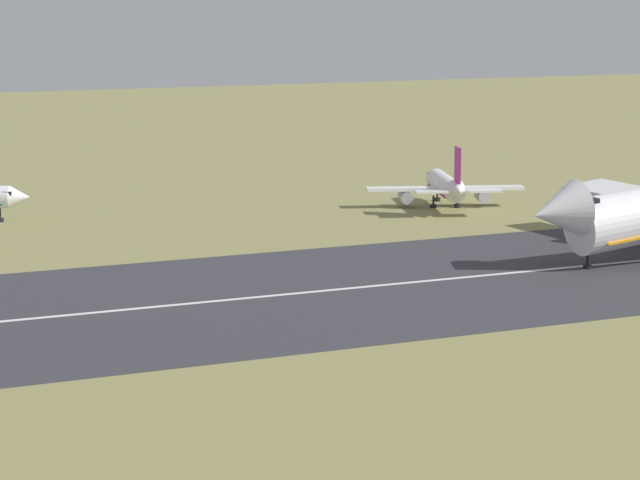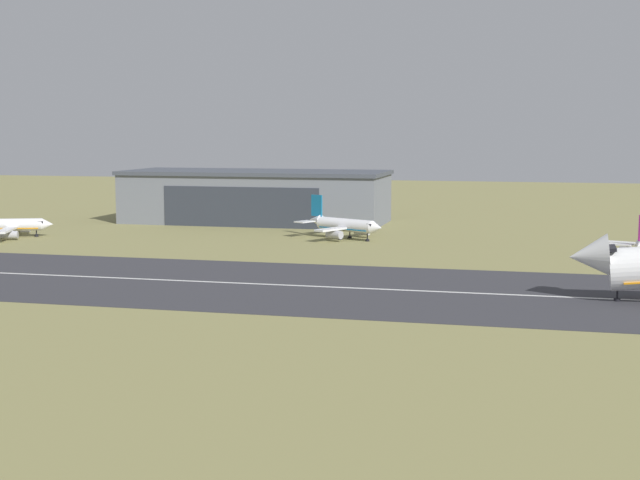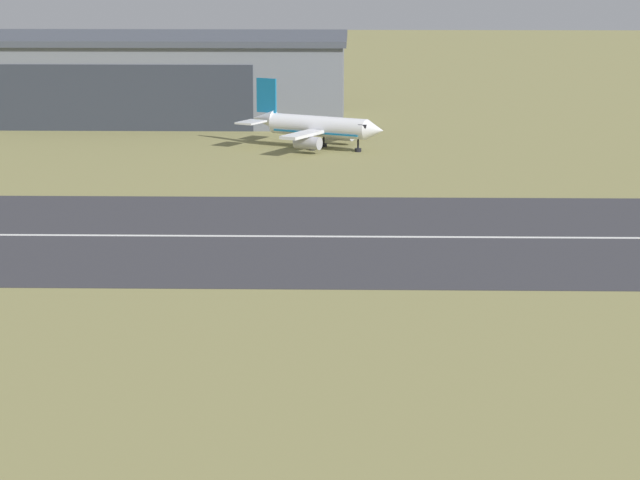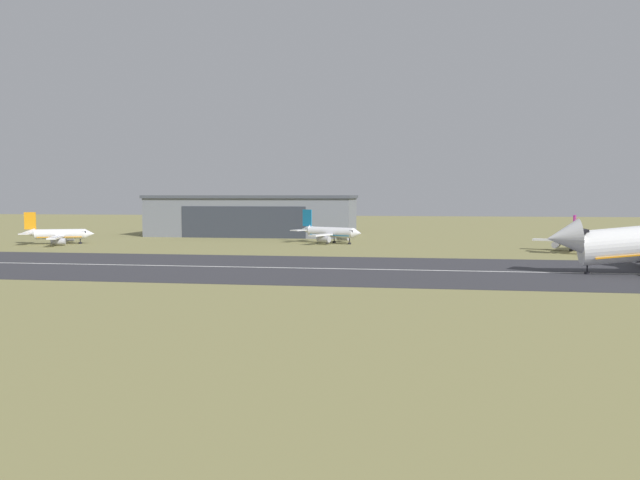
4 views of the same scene
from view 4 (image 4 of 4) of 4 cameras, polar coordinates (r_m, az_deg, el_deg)
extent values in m
cube|color=#333338|center=(112.80, -13.45, -2.32)|extent=(429.36, 40.98, 0.06)
cube|color=silver|center=(112.80, -13.45, -2.30)|extent=(386.42, 0.70, 0.01)
cube|color=slate|center=(194.37, -6.13, 2.12)|extent=(62.04, 23.70, 11.56)
cube|color=#424751|center=(194.25, -6.14, 3.95)|extent=(63.04, 24.70, 0.90)
cube|color=#2D333D|center=(182.94, -7.07, 1.62)|extent=(37.22, 0.12, 9.25)
cone|color=white|center=(105.40, 21.37, 0.23)|extent=(5.61, 5.62, 5.99)
cube|color=black|center=(105.92, 22.83, 0.81)|extent=(1.23, 4.71, 0.55)
cylinder|color=black|center=(106.55, 23.25, -2.10)|extent=(0.24, 0.24, 3.07)
cylinder|color=black|center=(106.70, 23.23, -2.80)|extent=(0.84, 0.84, 0.44)
cylinder|color=white|center=(149.54, 22.58, 0.09)|extent=(7.20, 13.83, 2.51)
cone|color=white|center=(157.52, 22.91, 0.26)|extent=(3.15, 3.00, 2.51)
cone|color=white|center=(141.17, 22.19, 0.06)|extent=(3.18, 3.62, 2.26)
cube|color=black|center=(156.26, 22.87, 0.42)|extent=(2.39, 1.78, 0.44)
cube|color=#991E7A|center=(149.59, 22.57, -0.18)|extent=(6.60, 12.49, 0.20)
cube|color=white|center=(149.32, 24.69, -0.15)|extent=(8.78, 5.13, 0.40)
cylinder|color=#A8A8B2|center=(149.91, 24.43, -0.52)|extent=(2.60, 3.61, 1.56)
cube|color=white|center=(150.57, 20.50, 0.00)|extent=(8.78, 5.13, 0.40)
cylinder|color=#A8A8B2|center=(150.99, 20.77, -0.39)|extent=(2.60, 3.61, 1.56)
cube|color=#991E7A|center=(141.46, 22.25, 1.26)|extent=(1.22, 2.66, 4.27)
cube|color=white|center=(140.88, 23.48, -0.01)|extent=(4.44, 3.59, 0.24)
cube|color=white|center=(141.64, 20.92, 0.08)|extent=(4.44, 3.59, 0.24)
cylinder|color=black|center=(155.35, 22.80, -0.53)|extent=(0.24, 0.24, 1.52)
cylinder|color=black|center=(155.39, 22.79, -0.73)|extent=(0.84, 0.84, 0.44)
cylinder|color=black|center=(149.30, 23.12, -0.71)|extent=(0.24, 0.24, 1.52)
cylinder|color=black|center=(149.34, 23.12, -0.92)|extent=(0.84, 0.84, 0.44)
cylinder|color=black|center=(149.64, 21.97, -0.67)|extent=(0.24, 0.24, 1.52)
cylinder|color=black|center=(149.69, 21.97, -0.88)|extent=(0.84, 0.84, 0.44)
cylinder|color=white|center=(172.16, -22.66, 0.50)|extent=(12.16, 6.47, 2.55)
cone|color=white|center=(170.88, -20.31, 0.54)|extent=(3.03, 3.18, 2.55)
cone|color=white|center=(173.80, -25.10, 0.62)|extent=(3.66, 3.20, 2.30)
cube|color=black|center=(171.06, -20.73, 0.70)|extent=(1.77, 2.41, 0.44)
cube|color=orange|center=(172.20, -22.65, 0.27)|extent=(10.99, 5.94, 0.20)
cube|color=white|center=(165.84, -23.02, 0.21)|extent=(5.46, 10.43, 0.40)
cylinder|color=#A8A8B2|center=(166.63, -22.81, -0.12)|extent=(3.66, 2.61, 1.58)
cube|color=white|center=(178.45, -22.17, 0.49)|extent=(5.46, 10.43, 0.40)
cylinder|color=#A8A8B2|center=(177.63, -22.08, 0.14)|extent=(3.66, 2.61, 1.58)
cube|color=orange|center=(173.55, -24.98, 1.60)|extent=(2.71, 1.20, 4.34)
cube|color=white|center=(170.66, -25.34, 0.53)|extent=(3.61, 4.50, 0.24)
cube|color=white|center=(176.92, -24.83, 0.65)|extent=(3.61, 4.50, 0.24)
cylinder|color=black|center=(171.39, -21.07, -0.11)|extent=(0.24, 0.24, 1.30)
cylinder|color=black|center=(171.42, -21.07, -0.26)|extent=(0.84, 0.84, 0.44)
cylinder|color=black|center=(170.84, -22.83, -0.17)|extent=(0.24, 0.24, 1.30)
cylinder|color=black|center=(170.87, -22.83, -0.32)|extent=(0.84, 0.84, 0.44)
cylinder|color=black|center=(173.83, -22.63, -0.10)|extent=(0.24, 0.24, 1.30)
cylinder|color=black|center=(173.86, -22.62, -0.24)|extent=(0.84, 0.84, 0.44)
cylinder|color=white|center=(161.41, 1.05, 0.72)|extent=(13.24, 8.52, 2.63)
cone|color=white|center=(157.02, 3.44, 0.62)|extent=(3.30, 3.42, 2.63)
cone|color=white|center=(166.27, -1.31, 0.98)|extent=(3.88, 3.54, 2.36)
cube|color=black|center=(157.69, 3.04, 0.82)|extent=(2.00, 2.49, 0.44)
cube|color=#146B9E|center=(161.45, 1.05, 0.46)|extent=(11.97, 7.79, 0.20)
cube|color=white|center=(157.15, 0.08, 0.46)|extent=(5.46, 7.72, 0.40)
cylinder|color=#A8A8B2|center=(157.45, 0.34, 0.08)|extent=(3.78, 3.01, 1.63)
cube|color=white|center=(165.47, 2.13, 0.64)|extent=(5.46, 7.72, 0.40)
cylinder|color=#A8A8B2|center=(164.78, 2.15, 0.25)|extent=(3.78, 3.01, 1.63)
cube|color=#146B9E|center=(165.85, -1.18, 2.03)|extent=(2.67, 1.55, 4.46)
cube|color=white|center=(163.60, -1.99, 0.90)|extent=(4.06, 4.72, 0.24)
cube|color=white|center=(168.89, -0.61, 1.00)|extent=(4.06, 4.72, 0.24)
cylinder|color=black|center=(158.45, 2.71, -0.11)|extent=(0.24, 0.24, 1.60)
cylinder|color=black|center=(158.49, 2.71, -0.32)|extent=(0.84, 0.84, 0.44)
cylinder|color=black|center=(160.39, 0.66, -0.06)|extent=(0.24, 0.24, 1.60)
cylinder|color=black|center=(160.43, 0.66, -0.26)|extent=(0.84, 0.84, 0.44)
cylinder|color=black|center=(162.97, 1.30, 0.01)|extent=(0.24, 0.24, 1.60)
cylinder|color=black|center=(163.01, 1.30, -0.20)|extent=(0.84, 0.84, 0.44)
camera|label=1|loc=(62.07, -96.52, 12.66)|focal=85.00mm
camera|label=2|loc=(25.26, 143.94, 18.58)|focal=50.00mm
camera|label=3|loc=(40.27, -145.81, 20.17)|focal=85.00mm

